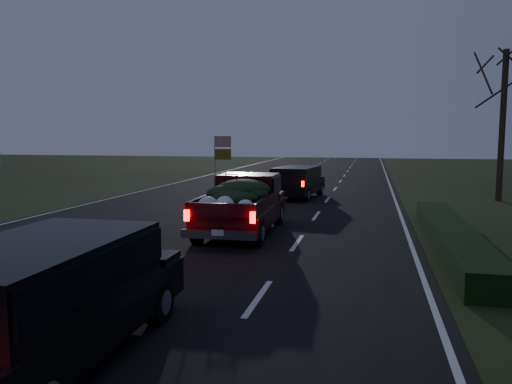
% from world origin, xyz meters
% --- Properties ---
extents(ground, '(120.00, 120.00, 0.00)m').
position_xyz_m(ground, '(0.00, 0.00, 0.00)').
color(ground, black).
rests_on(ground, ground).
extents(road_asphalt, '(14.00, 120.00, 0.02)m').
position_xyz_m(road_asphalt, '(0.00, 0.00, 0.01)').
color(road_asphalt, black).
rests_on(road_asphalt, ground).
extents(hedge_row, '(1.00, 10.00, 0.60)m').
position_xyz_m(hedge_row, '(7.80, 3.00, 0.30)').
color(hedge_row, black).
rests_on(hedge_row, ground).
extents(bare_tree_far, '(3.60, 3.60, 7.00)m').
position_xyz_m(bare_tree_far, '(11.50, 14.00, 5.23)').
color(bare_tree_far, black).
rests_on(bare_tree_far, ground).
extents(pickup_truck, '(2.14, 5.24, 2.72)m').
position_xyz_m(pickup_truck, '(1.68, 3.70, 1.02)').
color(pickup_truck, '#3E080F').
rests_on(pickup_truck, ground).
extents(lead_suv, '(2.31, 4.54, 1.25)m').
position_xyz_m(lead_suv, '(2.06, 12.91, 0.95)').
color(lead_suv, black).
rests_on(lead_suv, ground).
extents(rear_suv, '(2.27, 4.82, 1.38)m').
position_xyz_m(rear_suv, '(1.45, -5.77, 1.04)').
color(rear_suv, black).
rests_on(rear_suv, ground).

